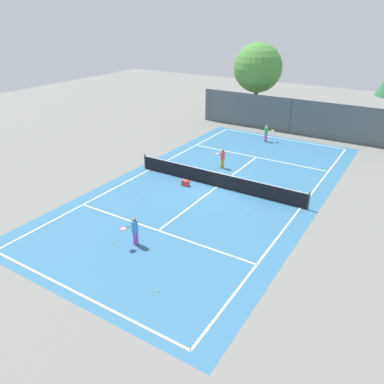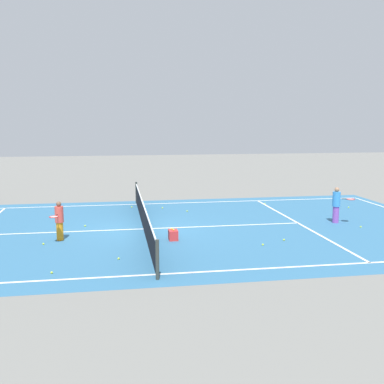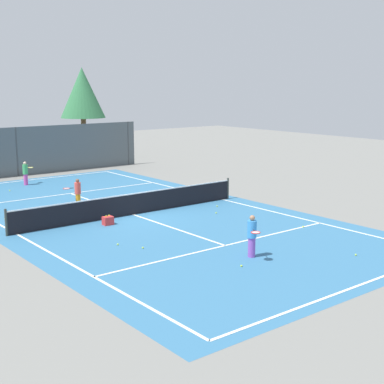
{
  "view_description": "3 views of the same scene",
  "coord_description": "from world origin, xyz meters",
  "px_view_note": "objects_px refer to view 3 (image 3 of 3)",
  "views": [
    {
      "loc": [
        10.33,
        -19.68,
        10.31
      ],
      "look_at": [
        0.07,
        -3.21,
        0.95
      ],
      "focal_mm": 35.26,
      "sensor_mm": 36.0,
      "label": 1
    },
    {
      "loc": [
        -17.63,
        1.04,
        4.19
      ],
      "look_at": [
        0.92,
        -2.08,
        1.28
      ],
      "focal_mm": 42.82,
      "sensor_mm": 36.0,
      "label": 2
    },
    {
      "loc": [
        -13.31,
        -21.19,
        5.92
      ],
      "look_at": [
        1.31,
        -2.75,
        1.33
      ],
      "focal_mm": 51.73,
      "sensor_mm": 36.0,
      "label": 3
    }
  ],
  "objects_px": {
    "player_0": "(26,173)",
    "tennis_ball_0": "(44,223)",
    "tennis_ball_2": "(356,255)",
    "tennis_ball_8": "(64,206)",
    "ball_crate": "(108,221)",
    "tennis_ball_9": "(303,227)",
    "tennis_ball_4": "(216,213)",
    "tennis_ball_11": "(10,191)",
    "tennis_ball_5": "(143,248)",
    "tennis_ball_1": "(5,218)",
    "tennis_ball_6": "(206,200)",
    "tennis_ball_13": "(217,206)",
    "tennis_ball_3": "(122,203)",
    "tennis_ball_7": "(118,244)",
    "player_1": "(77,192)",
    "tennis_ball_12": "(241,266)",
    "player_2": "(252,236)"
  },
  "relations": [
    {
      "from": "tennis_ball_2",
      "to": "tennis_ball_13",
      "type": "height_order",
      "value": "same"
    },
    {
      "from": "player_1",
      "to": "ball_crate",
      "type": "relative_size",
      "value": 3.23
    },
    {
      "from": "tennis_ball_5",
      "to": "tennis_ball_13",
      "type": "bearing_deg",
      "value": 28.29
    },
    {
      "from": "tennis_ball_2",
      "to": "tennis_ball_4",
      "type": "xyz_separation_m",
      "value": [
        0.38,
        7.94,
        0.0
      ]
    },
    {
      "from": "player_1",
      "to": "tennis_ball_1",
      "type": "bearing_deg",
      "value": -177.09
    },
    {
      "from": "tennis_ball_4",
      "to": "tennis_ball_2",
      "type": "bearing_deg",
      "value": -92.77
    },
    {
      "from": "ball_crate",
      "to": "tennis_ball_6",
      "type": "height_order",
      "value": "ball_crate"
    },
    {
      "from": "player_2",
      "to": "tennis_ball_3",
      "type": "distance_m",
      "value": 10.37
    },
    {
      "from": "tennis_ball_5",
      "to": "tennis_ball_7",
      "type": "relative_size",
      "value": 1.0
    },
    {
      "from": "player_1",
      "to": "tennis_ball_3",
      "type": "xyz_separation_m",
      "value": [
        2.05,
        -0.75,
        -0.69
      ]
    },
    {
      "from": "ball_crate",
      "to": "tennis_ball_12",
      "type": "bearing_deg",
      "value": -85.15
    },
    {
      "from": "tennis_ball_3",
      "to": "tennis_ball_2",
      "type": "bearing_deg",
      "value": -80.99
    },
    {
      "from": "tennis_ball_0",
      "to": "tennis_ball_1",
      "type": "relative_size",
      "value": 1.0
    },
    {
      "from": "player_1",
      "to": "tennis_ball_3",
      "type": "distance_m",
      "value": 2.29
    },
    {
      "from": "tennis_ball_3",
      "to": "tennis_ball_4",
      "type": "distance_m",
      "value": 5.11
    },
    {
      "from": "tennis_ball_5",
      "to": "tennis_ball_6",
      "type": "bearing_deg",
      "value": 35.15
    },
    {
      "from": "tennis_ball_5",
      "to": "tennis_ball_4",
      "type": "bearing_deg",
      "value": 24.0
    },
    {
      "from": "tennis_ball_7",
      "to": "tennis_ball_11",
      "type": "height_order",
      "value": "same"
    },
    {
      "from": "tennis_ball_2",
      "to": "tennis_ball_6",
      "type": "distance_m",
      "value": 10.63
    },
    {
      "from": "tennis_ball_11",
      "to": "player_1",
      "type": "bearing_deg",
      "value": -79.39
    },
    {
      "from": "tennis_ball_1",
      "to": "tennis_ball_7",
      "type": "distance_m",
      "value": 6.96
    },
    {
      "from": "player_0",
      "to": "tennis_ball_13",
      "type": "relative_size",
      "value": 21.41
    },
    {
      "from": "tennis_ball_7",
      "to": "tennis_ball_3",
      "type": "bearing_deg",
      "value": 57.56
    },
    {
      "from": "player_0",
      "to": "tennis_ball_9",
      "type": "bearing_deg",
      "value": -72.77
    },
    {
      "from": "tennis_ball_5",
      "to": "ball_crate",
      "type": "bearing_deg",
      "value": 78.81
    },
    {
      "from": "tennis_ball_9",
      "to": "tennis_ball_4",
      "type": "bearing_deg",
      "value": 105.97
    },
    {
      "from": "tennis_ball_5",
      "to": "player_0",
      "type": "bearing_deg",
      "value": 83.51
    },
    {
      "from": "tennis_ball_6",
      "to": "tennis_ball_9",
      "type": "xyz_separation_m",
      "value": [
        -0.26,
        -6.73,
        0.0
      ]
    },
    {
      "from": "tennis_ball_4",
      "to": "tennis_ball_11",
      "type": "relative_size",
      "value": 1.0
    },
    {
      "from": "tennis_ball_2",
      "to": "tennis_ball_6",
      "type": "xyz_separation_m",
      "value": [
        1.84,
        10.47,
        0.0
      ]
    },
    {
      "from": "tennis_ball_0",
      "to": "tennis_ball_12",
      "type": "relative_size",
      "value": 1.0
    },
    {
      "from": "tennis_ball_0",
      "to": "tennis_ball_9",
      "type": "distance_m",
      "value": 11.14
    },
    {
      "from": "ball_crate",
      "to": "tennis_ball_3",
      "type": "bearing_deg",
      "value": 50.65
    },
    {
      "from": "tennis_ball_6",
      "to": "tennis_ball_11",
      "type": "height_order",
      "value": "same"
    },
    {
      "from": "tennis_ball_11",
      "to": "tennis_ball_5",
      "type": "bearing_deg",
      "value": -90.95
    },
    {
      "from": "tennis_ball_6",
      "to": "tennis_ball_2",
      "type": "bearing_deg",
      "value": -99.98
    },
    {
      "from": "player_0",
      "to": "tennis_ball_0",
      "type": "xyz_separation_m",
      "value": [
        -3.04,
        -9.47,
        -0.7
      ]
    },
    {
      "from": "tennis_ball_11",
      "to": "player_0",
      "type": "bearing_deg",
      "value": 41.73
    },
    {
      "from": "player_0",
      "to": "tennis_ball_11",
      "type": "xyz_separation_m",
      "value": [
        -1.51,
        -1.35,
        -0.7
      ]
    },
    {
      "from": "player_0",
      "to": "tennis_ball_7",
      "type": "bearing_deg",
      "value": -98.86
    },
    {
      "from": "tennis_ball_8",
      "to": "tennis_ball_13",
      "type": "relative_size",
      "value": 1.0
    },
    {
      "from": "player_1",
      "to": "tennis_ball_2",
      "type": "xyz_separation_m",
      "value": [
        4.03,
        -13.22,
        -0.69
      ]
    },
    {
      "from": "tennis_ball_8",
      "to": "player_1",
      "type": "bearing_deg",
      "value": -43.41
    },
    {
      "from": "tennis_ball_1",
      "to": "tennis_ball_4",
      "type": "distance_m",
      "value": 9.57
    },
    {
      "from": "tennis_ball_1",
      "to": "player_1",
      "type": "bearing_deg",
      "value": 2.91
    },
    {
      "from": "player_1",
      "to": "tennis_ball_12",
      "type": "bearing_deg",
      "value": -89.8
    },
    {
      "from": "tennis_ball_2",
      "to": "tennis_ball_8",
      "type": "bearing_deg",
      "value": 108.35
    },
    {
      "from": "ball_crate",
      "to": "tennis_ball_9",
      "type": "distance_m",
      "value": 8.3
    },
    {
      "from": "ball_crate",
      "to": "tennis_ball_5",
      "type": "distance_m",
      "value": 3.94
    },
    {
      "from": "tennis_ball_7",
      "to": "tennis_ball_11",
      "type": "xyz_separation_m",
      "value": [
        0.73,
        12.99,
        0.0
      ]
    }
  ]
}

